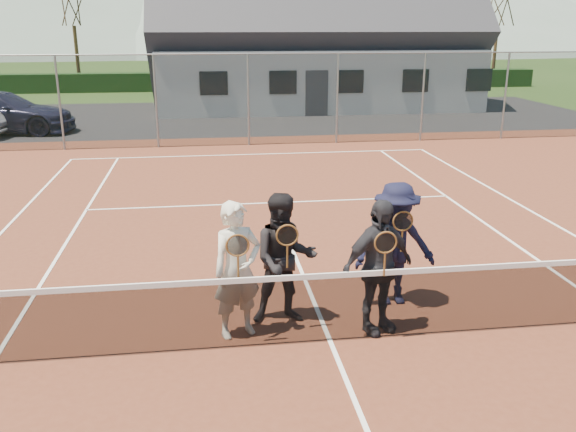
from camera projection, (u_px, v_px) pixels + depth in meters
name	position (u px, v px, depth m)	size (l,w,h in m)	color
ground	(238.00, 118.00, 26.71)	(220.00, 220.00, 0.00)	#274117
court_surface	(330.00, 342.00, 7.81)	(30.00, 30.00, 0.02)	#562819
tarmac_carpark	(145.00, 119.00, 26.18)	(40.00, 12.00, 0.01)	black
hedge_row	(226.00, 81.00, 37.88)	(40.00, 1.20, 1.10)	black
hill_east	(537.00, 6.00, 102.67)	(90.00, 90.00, 14.00)	slate
car_c	(1.00, 113.00, 22.68)	(2.15, 5.28, 1.53)	#1A1B35
court_markings	(330.00, 341.00, 7.80)	(11.03, 23.83, 0.01)	white
tennis_net	(331.00, 304.00, 7.65)	(11.68, 0.08, 1.10)	slate
perimeter_fence	(248.00, 100.00, 20.11)	(30.07, 0.07, 3.02)	slate
clubhouse	(313.00, 23.00, 29.81)	(15.60, 8.20, 7.70)	silver
player_a	(237.00, 270.00, 7.72)	(0.77, 0.65, 1.80)	silver
player_b	(285.00, 259.00, 8.08)	(0.89, 0.70, 1.80)	black
player_c	(378.00, 267.00, 7.82)	(1.14, 0.78, 1.80)	#26262B
player_d	(395.00, 244.00, 8.63)	(1.16, 0.67, 1.80)	black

